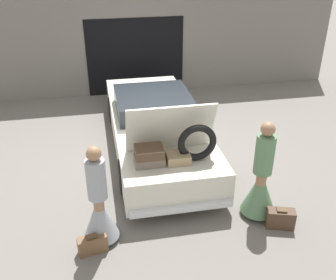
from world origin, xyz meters
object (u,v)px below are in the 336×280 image
at_px(person_right, 261,183).
at_px(car, 156,126).
at_px(suitcase_beside_left_person, 93,244).
at_px(suitcase_beside_right_person, 280,218).
at_px(person_left, 99,209).

bearing_deg(person_right, car, 40.98).
bearing_deg(suitcase_beside_left_person, suitcase_beside_right_person, -0.05).
xyz_separation_m(person_left, suitcase_beside_right_person, (2.90, -0.26, -0.44)).
height_order(person_left, suitcase_beside_left_person, person_left).
relative_size(person_left, person_right, 0.96).
height_order(car, suitcase_beside_right_person, car).
bearing_deg(person_left, car, 148.94).
bearing_deg(suitcase_beside_right_person, car, 117.73).
distance_m(car, person_left, 3.03).
bearing_deg(suitcase_beside_right_person, person_left, 174.90).
bearing_deg(person_right, suitcase_beside_left_person, 111.58).
distance_m(car, suitcase_beside_left_person, 3.35).
distance_m(car, person_right, 2.92).
xyz_separation_m(car, person_right, (1.33, -2.60, 0.07)).
distance_m(suitcase_beside_left_person, suitcase_beside_right_person, 3.05).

